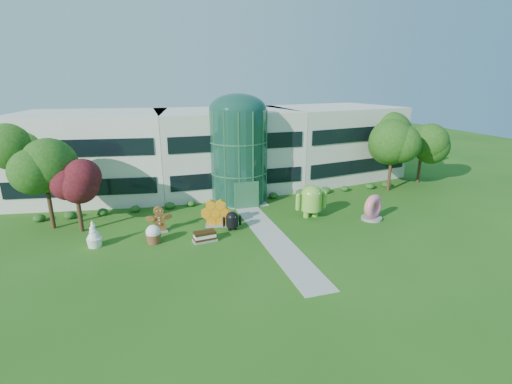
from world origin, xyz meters
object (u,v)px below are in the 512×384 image
object	(u,v)px
android_black	(232,220)
donut	(372,207)
gingerbread	(159,219)
android_green	(311,198)

from	to	relation	value
android_black	donut	distance (m)	13.37
android_black	gingerbread	distance (m)	6.32
donut	gingerbread	bearing A→B (deg)	146.87
donut	gingerbread	size ratio (longest dim) A/B	0.98
donut	android_green	bearing A→B (deg)	131.20
android_black	donut	world-z (taller)	donut
donut	android_black	bearing A→B (deg)	149.38
android_black	donut	bearing A→B (deg)	-2.80
android_green	android_black	distance (m)	8.16
android_black	android_green	bearing A→B (deg)	9.96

